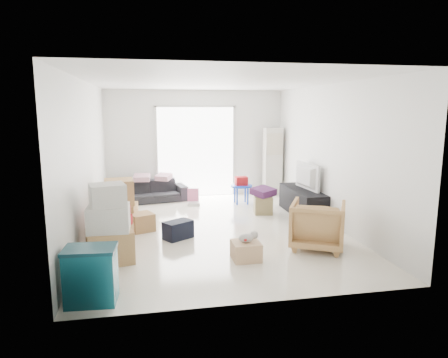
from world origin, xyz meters
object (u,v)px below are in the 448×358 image
ac_tower (273,162)px  sofa (150,188)px  television (303,186)px  armchair (318,223)px  wood_crate (246,251)px  tv_console (302,202)px  ottoman (263,205)px  storage_bins (91,275)px  kids_table (241,184)px

ac_tower → sofa: ac_tower is taller
television → armchair: 2.13m
armchair → wood_crate: (-1.26, -0.28, -0.29)m
tv_console → armchair: armchair is taller
ac_tower → ottoman: ac_tower is taller
ac_tower → tv_console: ac_tower is taller
ottoman → sofa: bearing=145.8°
ac_tower → storage_bins: ac_tower is taller
sofa → wood_crate: (1.36, -4.15, -0.21)m
ac_tower → wood_crate: 4.71m
sofa → ottoman: 2.87m
armchair → wood_crate: bearing=40.5°
kids_table → wood_crate: 3.62m
storage_bins → ottoman: bearing=48.6°
armchair → storage_bins: armchair is taller
sofa → storage_bins: bearing=-109.2°
ac_tower → ottoman: (-0.76, -1.76, -0.69)m
ottoman → ac_tower: bearing=66.7°
armchair → ottoman: bearing=-55.8°
ac_tower → storage_bins: size_ratio=2.62×
television → tv_console: bearing=-0.0°
ottoman → kids_table: size_ratio=0.58×
tv_console → television: size_ratio=1.70×
ottoman → television: bearing=-14.4°
armchair → kids_table: armchair is taller
ottoman → wood_crate: ottoman is taller
armchair → wood_crate: armchair is taller
ac_tower → television: bearing=-88.5°
armchair → storage_bins: size_ratio=1.27×
tv_console → ac_tower: bearing=91.5°
armchair → wood_crate: size_ratio=2.07×
sofa → kids_table: 2.21m
armchair → ottoman: size_ratio=2.24×
wood_crate → armchair: bearing=12.5°
ac_tower → ottoman: 2.04m
storage_bins → ottoman: storage_bins is taller
storage_bins → tv_console: bearing=40.3°
ottoman → kids_table: (-0.25, 0.99, 0.28)m
sofa → storage_bins: size_ratio=2.62×
sofa → wood_crate: sofa is taller
ac_tower → armchair: (-0.52, -4.02, -0.45)m
wood_crate → ottoman: bearing=68.3°
ottoman → wood_crate: 2.73m
ottoman → kids_table: 1.06m
television → armchair: bearing=158.7°
storage_bins → kids_table: bearing=57.8°
ac_tower → tv_console: 2.06m
television → sofa: 3.68m
wood_crate → tv_console: bearing=52.0°
television → ottoman: 0.94m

